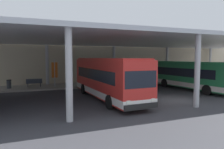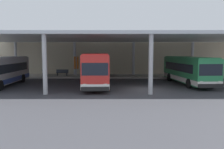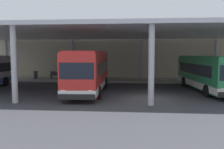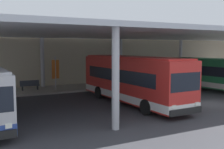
{
  "view_description": "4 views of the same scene",
  "coord_description": "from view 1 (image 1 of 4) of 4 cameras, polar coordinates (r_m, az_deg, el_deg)",
  "views": [
    {
      "loc": [
        -11.24,
        -14.0,
        3.62
      ],
      "look_at": [
        -3.56,
        5.29,
        1.91
      ],
      "focal_mm": 32.9,
      "sensor_mm": 36.0,
      "label": 1
    },
    {
      "loc": [
        -3.38,
        -22.24,
        3.72
      ],
      "look_at": [
        -3.27,
        2.14,
        1.3
      ],
      "focal_mm": 36.41,
      "sensor_mm": 36.0,
      "label": 2
    },
    {
      "loc": [
        -1.15,
        -18.33,
        3.38
      ],
      "look_at": [
        -3.01,
        2.67,
        1.56
      ],
      "focal_mm": 38.92,
      "sensor_mm": 36.0,
      "label": 3
    },
    {
      "loc": [
        -15.71,
        -14.56,
        4.21
      ],
      "look_at": [
        -5.66,
        4.82,
        2.06
      ],
      "focal_mm": 43.35,
      "sensor_mm": 36.0,
      "label": 4
    }
  ],
  "objects": [
    {
      "name": "ground_plane",
      "position": [
        18.31,
        16.83,
        -6.89
      ],
      "size": [
        200.0,
        200.0,
        0.0
      ],
      "primitive_type": "plane",
      "color": "#3D3D42"
    },
    {
      "name": "platform_kerb",
      "position": [
        28.32,
        1.87,
        -2.45
      ],
      "size": [
        42.0,
        4.5,
        0.18
      ],
      "primitive_type": "cube",
      "color": "#A39E93",
      "rests_on": "ground"
    },
    {
      "name": "station_building_facade",
      "position": [
        31.1,
        -0.52,
        4.17
      ],
      "size": [
        48.0,
        1.6,
        6.66
      ],
      "primitive_type": "cube",
      "color": "#C1B293",
      "rests_on": "ground"
    },
    {
      "name": "canopy_shelter",
      "position": [
        22.57,
        8.33,
        8.91
      ],
      "size": [
        40.0,
        17.0,
        5.55
      ],
      "color": "silver",
      "rests_on": "ground"
    },
    {
      "name": "bus_second_bay",
      "position": [
        17.93,
        -1.45,
        -0.98
      ],
      "size": [
        3.02,
        11.42,
        3.57
      ],
      "color": "red",
      "rests_on": "ground"
    },
    {
      "name": "bus_middle_bay",
      "position": [
        24.73,
        20.95,
        -0.15
      ],
      "size": [
        3.32,
        10.69,
        3.17
      ],
      "color": "#28844C",
      "rests_on": "ground"
    },
    {
      "name": "bench_waiting",
      "position": [
        25.99,
        -20.8,
        -2.13
      ],
      "size": [
        1.8,
        0.45,
        0.92
      ],
      "color": "#383D47",
      "rests_on": "platform_kerb"
    },
    {
      "name": "trash_bin",
      "position": [
        25.67,
        -26.71,
        -2.38
      ],
      "size": [
        0.52,
        0.52,
        0.98
      ],
      "color": "#33383D",
      "rests_on": "platform_kerb"
    },
    {
      "name": "banner_sign",
      "position": [
        25.13,
        -15.66,
        0.8
      ],
      "size": [
        0.7,
        0.12,
        3.2
      ],
      "color": "#B2B2B7",
      "rests_on": "platform_kerb"
    }
  ]
}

